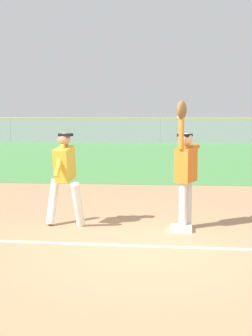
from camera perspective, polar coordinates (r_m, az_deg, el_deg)
name	(u,v)px	position (r m, az deg, el deg)	size (l,w,h in m)	color
ground_plane	(145,251)	(7.07, 2.40, -10.21)	(78.18, 78.18, 0.00)	tan
outfield_grass	(158,155)	(22.77, 4.00, 1.59)	(42.64, 18.95, 0.01)	#4C8C47
first_base	(181,228)	(8.29, 6.82, -7.40)	(0.38, 0.38, 0.08)	white
fielder	(185,167)	(8.25, 7.37, 0.16)	(0.50, 0.85, 2.28)	silver
runner	(65,172)	(8.45, -7.60, -0.54)	(0.75, 0.84, 1.72)	white
baseball	(179,117)	(8.26, 6.58, 6.25)	(0.07, 0.07, 0.07)	white
outfield_fence	(160,130)	(32.17, 4.22, 4.66)	(42.72, 0.08, 1.75)	#93999E
parked_car_blue	(75,131)	(36.77, -6.39, 4.59)	(4.48, 2.27, 1.25)	#23389E
parked_car_red	(136,131)	(35.70, 1.25, 4.56)	(4.52, 2.36, 1.25)	#B21E1E
parked_car_silver	(198,131)	(35.97, 8.88, 4.50)	(4.54, 2.40, 1.25)	#B7B7BC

